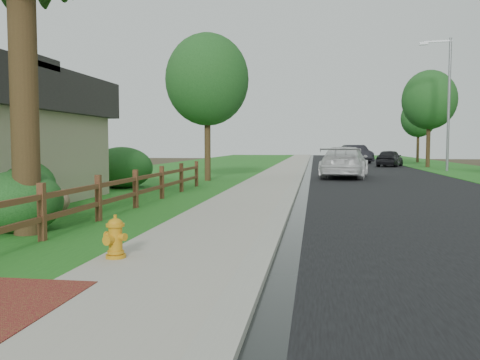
% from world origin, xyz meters
% --- Properties ---
extents(ground, '(120.00, 120.00, 0.00)m').
position_xyz_m(ground, '(0.00, 0.00, 0.00)').
color(ground, '#37311E').
extents(road, '(8.00, 90.00, 0.02)m').
position_xyz_m(road, '(4.60, 35.00, 0.01)').
color(road, black).
rests_on(road, ground).
extents(curb, '(0.40, 90.00, 0.12)m').
position_xyz_m(curb, '(0.40, 35.00, 0.06)').
color(curb, '#99958B').
rests_on(curb, ground).
extents(wet_gutter, '(0.50, 90.00, 0.00)m').
position_xyz_m(wet_gutter, '(0.75, 35.00, 0.02)').
color(wet_gutter, black).
rests_on(wet_gutter, road).
extents(sidewalk, '(2.20, 90.00, 0.10)m').
position_xyz_m(sidewalk, '(-0.90, 35.00, 0.05)').
color(sidewalk, '#A49E8F').
rests_on(sidewalk, ground).
extents(grass_strip, '(1.60, 90.00, 0.06)m').
position_xyz_m(grass_strip, '(-2.80, 35.00, 0.03)').
color(grass_strip, '#195819').
rests_on(grass_strip, ground).
extents(lawn_near, '(9.00, 90.00, 0.04)m').
position_xyz_m(lawn_near, '(-8.00, 35.00, 0.02)').
color(lawn_near, '#195819').
rests_on(lawn_near, ground).
extents(verge_far, '(6.00, 90.00, 0.04)m').
position_xyz_m(verge_far, '(11.50, 35.00, 0.02)').
color(verge_far, '#195819').
rests_on(verge_far, ground).
extents(ranch_fence, '(0.12, 16.92, 1.10)m').
position_xyz_m(ranch_fence, '(-3.60, 6.40, 0.62)').
color(ranch_fence, '#452117').
rests_on(ranch_fence, ground).
extents(fire_hydrant, '(0.42, 0.34, 0.64)m').
position_xyz_m(fire_hydrant, '(-1.70, 1.51, 0.40)').
color(fire_hydrant, gold).
rests_on(fire_hydrant, sidewalk).
extents(white_suv, '(3.06, 5.91, 1.64)m').
position_xyz_m(white_suv, '(2.80, 21.96, 0.84)').
color(white_suv, silver).
rests_on(white_suv, road).
extents(dark_car_mid, '(2.80, 4.28, 1.35)m').
position_xyz_m(dark_car_mid, '(7.20, 36.58, 0.70)').
color(dark_car_mid, black).
rests_on(dark_car_mid, road).
extents(dark_car_far, '(3.10, 5.53, 1.73)m').
position_xyz_m(dark_car_far, '(5.09, 44.24, 0.88)').
color(dark_car_far, black).
rests_on(dark_car_far, road).
extents(streetlight, '(2.01, 0.42, 8.71)m').
position_xyz_m(streetlight, '(9.72, 29.56, 4.93)').
color(streetlight, gray).
rests_on(streetlight, ground).
extents(boulder, '(1.33, 1.11, 0.78)m').
position_xyz_m(boulder, '(-5.36, 6.11, 0.39)').
color(boulder, brown).
rests_on(boulder, ground).
extents(shrub_a, '(2.03, 2.03, 1.27)m').
position_xyz_m(shrub_a, '(-4.63, 3.78, 0.64)').
color(shrub_a, '#163F17').
rests_on(shrub_a, ground).
extents(shrub_b, '(2.52, 2.52, 1.44)m').
position_xyz_m(shrub_b, '(-6.50, 6.55, 0.72)').
color(shrub_b, '#163F17').
rests_on(shrub_b, ground).
extents(shrub_c, '(1.85, 1.85, 1.24)m').
position_xyz_m(shrub_c, '(-5.94, 5.92, 0.62)').
color(shrub_c, '#163F17').
rests_on(shrub_c, ground).
extents(shrub_d, '(3.11, 3.11, 1.69)m').
position_xyz_m(shrub_d, '(-6.50, 14.00, 0.84)').
color(shrub_d, '#163F17').
rests_on(shrub_d, ground).
extents(tree_near_left, '(3.99, 3.99, 7.07)m').
position_xyz_m(tree_near_left, '(-3.90, 18.40, 4.86)').
color(tree_near_left, '#3C2D18').
rests_on(tree_near_left, ground).
extents(tree_mid_right, '(4.12, 4.12, 7.47)m').
position_xyz_m(tree_mid_right, '(9.87, 35.32, 5.19)').
color(tree_mid_right, '#3C2D18').
rests_on(tree_mid_right, ground).
extents(tree_far_right, '(3.35, 3.35, 6.18)m').
position_xyz_m(tree_far_right, '(11.16, 45.97, 4.32)').
color(tree_far_right, '#3C2D18').
rests_on(tree_far_right, ground).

